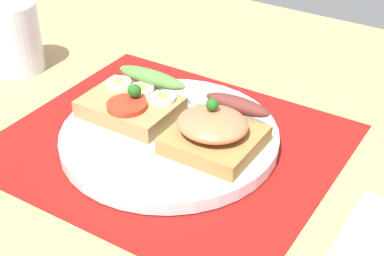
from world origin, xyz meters
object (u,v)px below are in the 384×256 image
at_px(plate, 169,137).
at_px(drinking_glass, 14,37).
at_px(sandwich_salmon, 216,130).
at_px(sandwich_egg_tomato, 134,101).

bearing_deg(plate, drinking_glass, 171.21).
relative_size(plate, sandwich_salmon, 2.38).
relative_size(sandwich_salmon, drinking_glass, 1.07).
bearing_deg(sandwich_salmon, drinking_glass, 173.58).
height_order(sandwich_egg_tomato, sandwich_salmon, sandwich_salmon).
xyz_separation_m(plate, drinking_glass, (-0.28, 0.04, 0.04)).
height_order(plate, drinking_glass, drinking_glass).
distance_m(sandwich_egg_tomato, drinking_glass, 0.23).
bearing_deg(sandwich_egg_tomato, plate, -12.61).
distance_m(plate, drinking_glass, 0.29).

